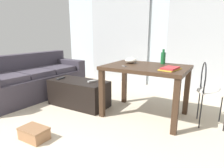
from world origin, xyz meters
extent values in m
plane|color=beige|center=(0.00, 1.34, 0.00)|extent=(8.35, 8.35, 0.00)
cube|color=silver|center=(0.00, 3.48, 1.27)|extent=(5.13, 0.10, 2.55)
cube|color=#B2B7BC|center=(-0.98, 3.40, 1.17)|extent=(1.54, 0.03, 2.34)
cube|color=#B2B7BC|center=(0.98, 3.40, 1.17)|extent=(1.54, 0.03, 2.34)
cube|color=#38333D|center=(-1.81, 1.47, 0.21)|extent=(1.00, 2.10, 0.42)
cube|color=#38333D|center=(-2.14, 1.49, 0.62)|extent=(0.33, 2.05, 0.38)
cube|color=#38333D|center=(-1.75, 2.39, 0.52)|extent=(0.88, 0.26, 0.20)
cube|color=#3E3944|center=(-1.73, 2.01, 0.47)|extent=(0.66, 0.56, 0.10)
cube|color=#3E3944|center=(-1.76, 1.46, 0.47)|extent=(0.66, 0.56, 0.10)
cube|color=#3E3944|center=(-1.80, 0.92, 0.47)|extent=(0.66, 0.56, 0.10)
cube|color=black|center=(-0.72, 1.52, 0.22)|extent=(1.00, 0.48, 0.44)
cube|color=#382619|center=(0.39, 1.70, 0.73)|extent=(1.15, 0.82, 0.05)
cube|color=#382619|center=(-0.13, 1.34, 0.35)|extent=(0.07, 0.07, 0.71)
cube|color=#382619|center=(0.92, 1.34, 0.35)|extent=(0.07, 0.07, 0.71)
cube|color=#382619|center=(-0.13, 2.06, 0.35)|extent=(0.07, 0.07, 0.71)
cube|color=#382619|center=(0.92, 2.06, 0.35)|extent=(0.07, 0.07, 0.71)
cylinder|color=silver|center=(1.28, 1.84, 0.47)|extent=(0.41, 0.41, 0.02)
cylinder|color=black|center=(1.39, 2.01, 0.23)|extent=(0.02, 0.02, 0.46)
cylinder|color=black|center=(1.17, 1.67, 0.23)|extent=(0.02, 0.02, 0.46)
cylinder|color=black|center=(1.11, 1.95, 0.23)|extent=(0.02, 0.02, 0.46)
torus|color=black|center=(1.14, 1.81, 0.65)|extent=(0.10, 0.40, 0.41)
cylinder|color=black|center=(1.18, 1.64, 0.56)|extent=(0.02, 0.02, 0.17)
cylinder|color=black|center=(1.11, 1.98, 0.56)|extent=(0.02, 0.02, 0.17)
cylinder|color=#195B2D|center=(0.55, 1.98, 0.85)|extent=(0.07, 0.07, 0.17)
cylinder|color=#195B2D|center=(0.55, 1.98, 0.96)|extent=(0.03, 0.03, 0.05)
ellipsoid|color=beige|center=(0.10, 1.81, 0.80)|extent=(0.18, 0.18, 0.09)
cube|color=gold|center=(0.77, 1.55, 0.77)|extent=(0.24, 0.33, 0.01)
cube|color=red|center=(0.77, 1.55, 0.78)|extent=(0.20, 0.28, 0.02)
cube|color=#9EA0A5|center=(0.13, 1.50, 0.76)|extent=(0.06, 0.04, 0.00)
torus|color=#262628|center=(0.18, 1.48, 0.76)|extent=(0.03, 0.03, 0.00)
cube|color=#9EA0A5|center=(0.14, 1.50, 0.76)|extent=(0.06, 0.05, 0.00)
torus|color=#262628|center=(0.18, 1.47, 0.76)|extent=(0.03, 0.03, 0.00)
cube|color=#232326|center=(-1.07, 1.46, 0.45)|extent=(0.06, 0.19, 0.02)
cube|color=#B7B7B2|center=(-0.46, 1.58, 0.45)|extent=(0.12, 0.18, 0.02)
cube|color=#996B47|center=(-0.46, 0.38, 0.06)|extent=(0.32, 0.21, 0.12)
cube|color=brown|center=(-0.46, 0.38, 0.14)|extent=(0.33, 0.22, 0.02)
camera|label=1|loc=(1.37, -0.93, 1.22)|focal=31.26mm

